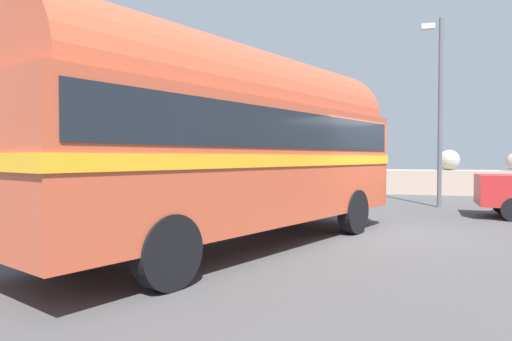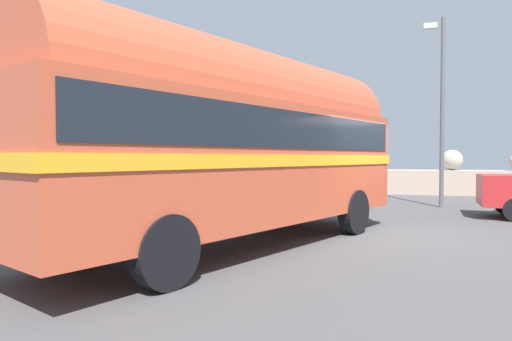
# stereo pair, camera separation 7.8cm
# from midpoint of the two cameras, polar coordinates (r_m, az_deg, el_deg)

# --- Properties ---
(ground) EXTENTS (32.00, 26.00, 0.02)m
(ground) POSITION_cam_midpoint_polar(r_m,az_deg,el_deg) (9.99, 14.27, -7.98)
(ground) COLOR #4B494A
(breakwater) EXTENTS (31.36, 2.11, 2.37)m
(breakwater) POSITION_cam_midpoint_polar(r_m,az_deg,el_deg) (21.68, 14.53, -0.97)
(breakwater) COLOR tan
(breakwater) RESTS_ON ground
(vintage_coach) EXTENTS (5.59, 8.83, 3.70)m
(vintage_coach) POSITION_cam_midpoint_polar(r_m,az_deg,el_deg) (8.24, -2.77, 4.27)
(vintage_coach) COLOR black
(vintage_coach) RESTS_ON ground
(lamp_post) EXTENTS (0.65, 0.73, 6.28)m
(lamp_post) POSITION_cam_midpoint_polar(r_m,az_deg,el_deg) (16.11, 22.30, 8.22)
(lamp_post) COLOR #5B5B60
(lamp_post) RESTS_ON ground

